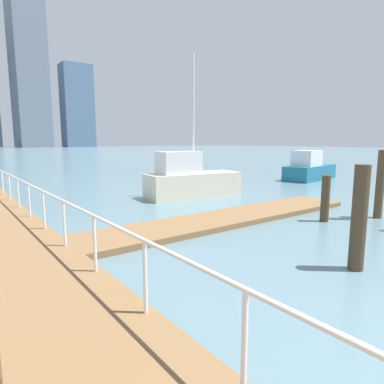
{
  "coord_description": "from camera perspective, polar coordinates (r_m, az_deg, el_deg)",
  "views": [
    {
      "loc": [
        -5.24,
        0.84,
        2.78
      ],
      "look_at": [
        0.79,
        8.85,
        1.24
      ],
      "focal_mm": 30.99,
      "sensor_mm": 36.0,
      "label": 1
    }
  ],
  "objects": [
    {
      "name": "boardwalk_railing",
      "position": [
        8.05,
        -21.26,
        -2.81
      ],
      "size": [
        0.06,
        26.45,
        1.08
      ],
      "color": "white",
      "rests_on": "boardwalk"
    },
    {
      "name": "dock_piling_5",
      "position": [
        13.77,
        29.64,
        1.16
      ],
      "size": [
        0.29,
        0.29,
        2.48
      ],
      "primitive_type": "cylinder",
      "color": "brown",
      "rests_on": "ground_plane"
    },
    {
      "name": "floating_dock",
      "position": [
        11.66,
        5.42,
        -4.64
      ],
      "size": [
        11.86,
        2.0,
        0.18
      ],
      "primitive_type": "cube",
      "color": "olive",
      "rests_on": "ground_plane"
    },
    {
      "name": "dock_piling_4",
      "position": [
        12.38,
        21.96,
        -1.05
      ],
      "size": [
        0.29,
        0.29,
        1.63
      ],
      "primitive_type": "cylinder",
      "color": "#473826",
      "rests_on": "ground_plane"
    },
    {
      "name": "dock_piling_1",
      "position": [
        7.96,
        26.81,
        -4.05
      ],
      "size": [
        0.32,
        0.32,
        2.3
      ],
      "primitive_type": "cylinder",
      "color": "#473826",
      "rests_on": "ground_plane"
    },
    {
      "name": "moored_boat_0",
      "position": [
        16.54,
        -0.36,
        2.15
      ],
      "size": [
        4.96,
        2.22,
        6.9
      ],
      "color": "beige",
      "rests_on": "ground_plane"
    },
    {
      "name": "ground_plane",
      "position": [
        20.06,
        -21.47,
        0.16
      ],
      "size": [
        300.0,
        300.0,
        0.0
      ],
      "primitive_type": "plane",
      "color": "slate"
    },
    {
      "name": "skyline_tower_4",
      "position": [
        175.22,
        -19.14,
        13.74
      ],
      "size": [
        14.05,
        11.25,
        39.01
      ],
      "primitive_type": "cube",
      "rotation": [
        0.0,
        0.0,
        -0.02
      ],
      "color": "slate",
      "rests_on": "ground_plane"
    },
    {
      "name": "dock_piling_0",
      "position": [
        13.21,
        26.96,
        -0.33
      ],
      "size": [
        0.36,
        0.36,
        1.84
      ],
      "primitive_type": "cylinder",
      "color": "brown",
      "rests_on": "ground_plane"
    },
    {
      "name": "moored_boat_1",
      "position": [
        25.58,
        19.51,
        3.76
      ],
      "size": [
        5.24,
        2.64,
        2.14
      ],
      "color": "#1E6B8C",
      "rests_on": "ground_plane"
    },
    {
      "name": "skyline_tower_3",
      "position": [
        173.84,
        -26.25,
        17.9
      ],
      "size": [
        14.43,
        14.71,
        66.13
      ],
      "primitive_type": "cube",
      "rotation": [
        0.0,
        0.0,
        0.06
      ],
      "color": "slate",
      "rests_on": "ground_plane"
    }
  ]
}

